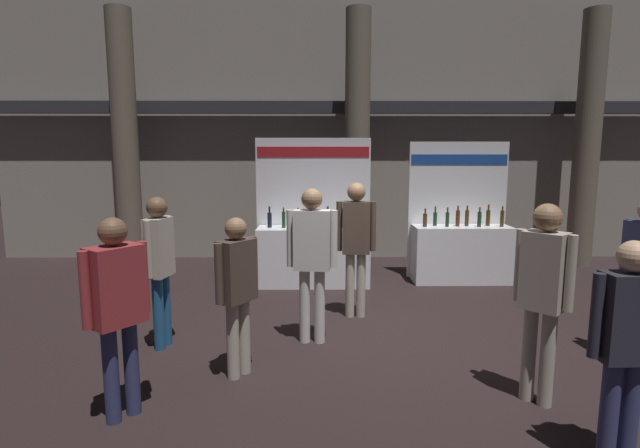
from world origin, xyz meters
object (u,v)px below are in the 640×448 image
Objects in this scene: visitor_8 at (543,286)px; visitor_7 at (626,337)px; visitor_6 at (312,251)px; visitor_5 at (159,260)px; exhibitor_booth_1 at (460,247)px; visitor_4 at (237,284)px; exhibitor_booth_0 at (313,249)px; visitor_3 at (117,299)px; visitor_0 at (356,238)px.

visitor_7 is at bearing 147.36° from visitor_8.
visitor_6 is 1.02× the size of visitor_8.
visitor_8 is at bearing -96.79° from visitor_5.
visitor_4 is (-3.30, -3.61, 0.34)m from exhibitor_booth_1.
exhibitor_booth_0 reaches higher than visitor_3.
visitor_3 is at bearing -11.97° from visitor_4.
visitor_0 is (0.58, -1.66, 0.48)m from exhibitor_booth_0.
visitor_0 reaches higher than visitor_8.
visitor_3 is 0.98× the size of visitor_5.
exhibitor_booth_0 is 3.50m from visitor_4.
visitor_6 is at bearing 175.25° from visitor_4.
visitor_8 is at bearing -97.51° from exhibitor_booth_1.
visitor_7 is (3.91, -2.17, -0.06)m from visitor_5.
visitor_0 is 1.07m from visitor_6.
visitor_4 is at bearing -28.10° from visitor_7.
visitor_5 reaches higher than visitor_4.
visitor_4 is 0.98× the size of visitor_7.
visitor_8 is (3.60, 0.22, 0.04)m from visitor_3.
exhibitor_booth_0 is 4.49m from visitor_3.
visitor_4 is at bearing 35.06° from visitor_8.
visitor_3 is at bearing -133.43° from exhibitor_booth_1.
exhibitor_booth_1 is at bearing 173.31° from visitor_4.
visitor_8 is (3.74, -1.28, 0.05)m from visitor_5.
visitor_3 is at bearing -129.22° from visitor_6.
visitor_8 reaches higher than visitor_4.
visitor_5 is (-0.14, 1.51, -0.01)m from visitor_3.
visitor_3 is 2.28m from visitor_6.
visitor_0 is at bearing -11.63° from visitor_8.
visitor_7 is (-0.38, -5.05, 0.36)m from exhibitor_booth_1.
visitor_7 reaches higher than visitor_4.
visitor_8 is at bearing 131.46° from visitor_3.
visitor_0 is (-1.98, -1.86, 0.49)m from exhibitor_booth_1.
exhibitor_booth_1 reaches higher than visitor_0.
visitor_3 is 1.51m from visitor_5.
exhibitor_booth_0 is at bearing -175.50° from exhibitor_booth_1.
visitor_0 reaches higher than visitor_3.
visitor_6 is at bearing 59.11° from visitor_0.
visitor_8 is (-0.55, -4.16, 0.47)m from exhibitor_booth_1.
visitor_4 is 2.81m from visitor_8.
visitor_7 is at bearing 99.44° from visitor_4.
visitor_5 is (-0.99, 0.73, 0.08)m from visitor_4.
visitor_4 is 1.23m from visitor_5.
visitor_6 is (1.72, 0.13, 0.07)m from visitor_5.
visitor_5 is 1.06× the size of visitor_7.
exhibitor_booth_0 is 2.57m from exhibitor_booth_1.
exhibitor_booth_1 is (2.56, 0.20, -0.01)m from exhibitor_booth_0.
visitor_6 is at bearing -73.66° from visitor_5.
visitor_5 is at bearing -170.91° from visitor_6.
visitor_3 is 3.61m from visitor_8.
visitor_6 reaches higher than visitor_4.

